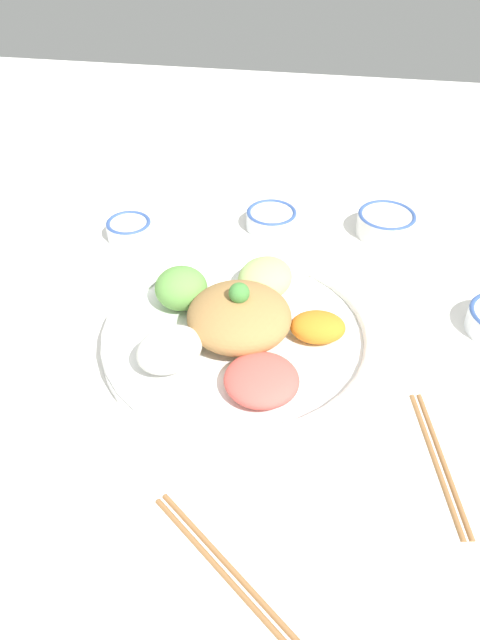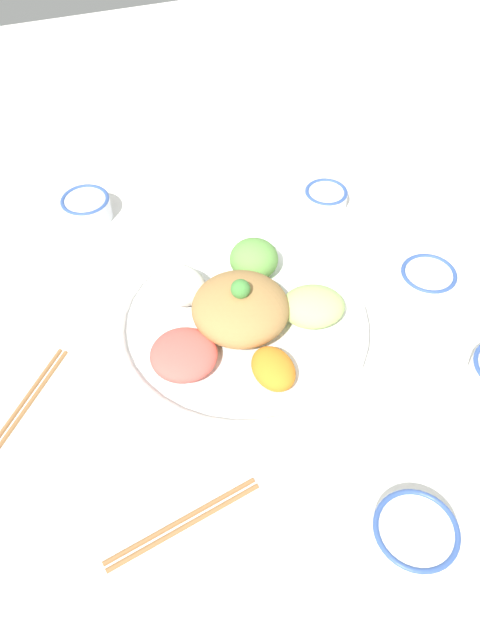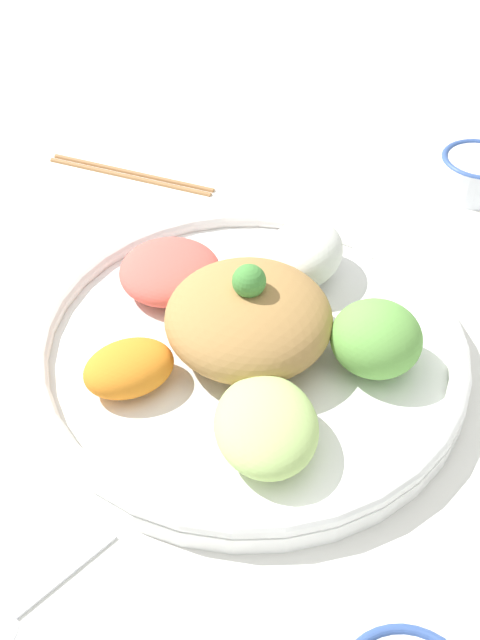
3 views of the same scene
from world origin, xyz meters
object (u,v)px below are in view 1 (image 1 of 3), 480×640
object	(u,v)px
salad_platter	(237,330)
sauce_bowl_far	(386,223)
serving_spoon_extra	(395,286)
chopsticks_pair_near	(222,564)
sauce_bowl_dark	(129,229)
rice_bowl_plain	(271,218)
chopsticks_pair_far	(440,460)

from	to	relation	value
salad_platter	sauce_bowl_far	xyz separation A→B (m)	(0.34, -0.22, -0.00)
salad_platter	serving_spoon_extra	bearing A→B (deg)	-53.09
salad_platter	chopsticks_pair_near	bearing A→B (deg)	-173.68
sauce_bowl_dark	serving_spoon_extra	distance (m)	0.49
sauce_bowl_dark	chopsticks_pair_near	bearing A→B (deg)	-155.08
sauce_bowl_dark	sauce_bowl_far	distance (m)	0.48
sauce_bowl_dark	rice_bowl_plain	world-z (taller)	same
sauce_bowl_far	salad_platter	bearing A→B (deg)	146.79
salad_platter	chopsticks_pair_far	world-z (taller)	salad_platter
chopsticks_pair_near	chopsticks_pair_far	size ratio (longest dim) A/B	0.84
chopsticks_pair_near	serving_spoon_extra	world-z (taller)	chopsticks_pair_near
sauce_bowl_dark	serving_spoon_extra	bearing A→B (deg)	-99.16
sauce_bowl_far	chopsticks_pair_near	size ratio (longest dim) A/B	0.58
sauce_bowl_dark	rice_bowl_plain	distance (m)	0.27
salad_platter	sauce_bowl_dark	size ratio (longest dim) A/B	4.95
sauce_bowl_dark	sauce_bowl_far	bearing A→B (deg)	-79.59
salad_platter	serving_spoon_extra	xyz separation A→B (m)	(0.18, -0.24, -0.03)
salad_platter	chopsticks_pair_near	world-z (taller)	salad_platter
chopsticks_pair_near	serving_spoon_extra	distance (m)	0.57
chopsticks_pair_far	serving_spoon_extra	world-z (taller)	chopsticks_pair_far
chopsticks_pair_far	serving_spoon_extra	bearing A→B (deg)	-4.96
sauce_bowl_dark	sauce_bowl_far	world-z (taller)	sauce_bowl_far
salad_platter	sauce_bowl_dark	bearing A→B (deg)	43.43
salad_platter	rice_bowl_plain	size ratio (longest dim) A/B	4.31
rice_bowl_plain	sauce_bowl_far	bearing A→B (deg)	-87.09
sauce_bowl_dark	sauce_bowl_far	xyz separation A→B (m)	(0.09, -0.47, 0.00)
sauce_bowl_far	chopsticks_pair_far	bearing A→B (deg)	-173.57
salad_platter	serving_spoon_extra	world-z (taller)	salad_platter
rice_bowl_plain	serving_spoon_extra	xyz separation A→B (m)	(-0.15, -0.23, -0.02)
sauce_bowl_dark	chopsticks_pair_far	bearing A→B (deg)	-129.26
rice_bowl_plain	chopsticks_pair_near	xyz separation A→B (m)	(-0.68, -0.03, -0.02)
sauce_bowl_far	serving_spoon_extra	distance (m)	0.17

